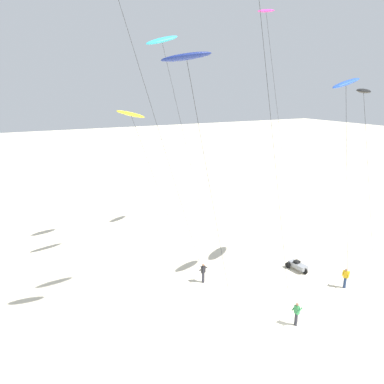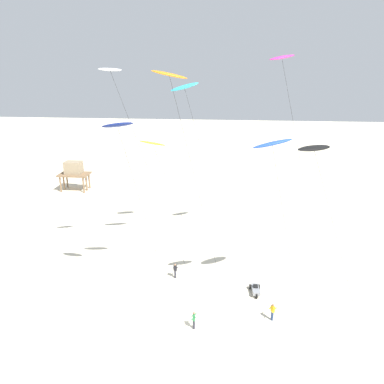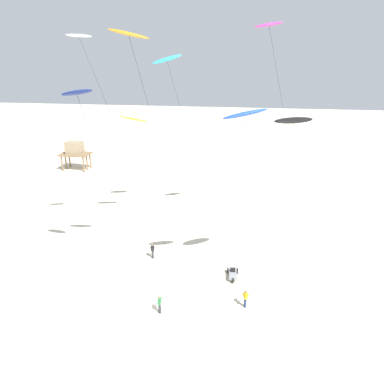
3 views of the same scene
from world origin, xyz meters
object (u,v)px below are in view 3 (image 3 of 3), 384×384
Objects in this scene: kite_black at (294,121)px; kite_blue at (245,115)px; kite_yellow at (134,120)px; kite_cyan at (167,60)px; kite_flyer_nearest at (153,251)px; kite_flyer_middle at (245,298)px; kite_orange at (130,39)px; beach_buggy at (233,273)px; stilt_house at (75,150)px; kite_magenta at (270,27)px; kite_white at (81,42)px; kite_flyer_furthest at (160,304)px; kite_navy at (77,94)px.

kite_blue is (-3.52, -1.24, 0.53)m from kite_black.
kite_yellow is 7.11m from kite_cyan.
kite_flyer_nearest is at bearing 151.46° from kite_blue.
kite_flyer_nearest is 1.00× the size of kite_flyer_middle.
kite_black is at bearing -15.87° from kite_flyer_nearest.
kite_orange is 21.47m from kite_flyer_middle.
kite_blue is at bearing -83.57° from beach_buggy.
kite_magenta is at bearing -32.12° from stilt_house.
kite_cyan is at bearing 124.15° from kite_flyer_middle.
kite_cyan is 24.65m from kite_flyer_middle.
kite_cyan is at bearing 129.75° from beach_buggy.
kite_orange is 9.38m from kite_blue.
kite_orange is at bearing -179.08° from kite_blue.
kite_white is 25.77m from kite_flyer_middle.
kite_blue is 7.73× the size of beach_buggy.
kite_flyer_middle is at bearing -46.14° from stilt_house.
kite_flyer_furthest is at bearing -165.05° from kite_flyer_middle.
kite_cyan reaches higher than kite_flyer_furthest.
kite_white is at bearing 166.50° from kite_black.
stilt_house is (-18.60, 31.93, -12.97)m from kite_navy.
kite_yellow is at bearing 137.04° from kite_blue.
kite_black is 19.17m from kite_white.
kite_flyer_furthest is at bearing -54.34° from stilt_house.
kite_cyan is 0.94× the size of kite_white.
kite_blue is (12.39, -0.02, -1.22)m from kite_navy.
kite_navy is 13.32m from kite_cyan.
stilt_house is at bearing 125.66° from kite_flyer_furthest.
kite_magenta is 17.15m from kite_white.
kite_yellow reaches higher than kite_flyer_middle.
kite_blue reaches higher than kite_yellow.
kite_magenta is 12.48m from kite_black.
kite_yellow is (-13.67, -0.29, -8.91)m from kite_magenta.
kite_yellow reaches higher than stilt_house.
kite_flyer_nearest is (-12.14, 3.45, -14.08)m from kite_black.
kite_navy is 17.39m from kite_flyer_furthest.
kite_navy is 0.87× the size of kite_cyan.
kite_magenta is 15.17m from kite_orange.
kite_orange reaches higher than beach_buggy.
kite_flyer_nearest is 0.80× the size of beach_buggy.
kite_orange is 21.60m from beach_buggy.
kite_flyer_furthest is at bearing -70.50° from kite_flyer_nearest.
kite_magenta is 1.14× the size of kite_cyan.
kite_magenta is 13.24m from kite_blue.
kite_orange is 20.12m from kite_flyer_nearest.
kite_white is 12.75× the size of kite_flyer_furthest.
kite_black is 9.15× the size of kite_flyer_furthest.
kite_flyer_middle is at bearing -73.16° from beach_buggy.
kite_navy is 6.98m from kite_white.
kite_white is at bearing 168.82° from beach_buggy.
kite_yellow is at bearing 144.27° from beach_buggy.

